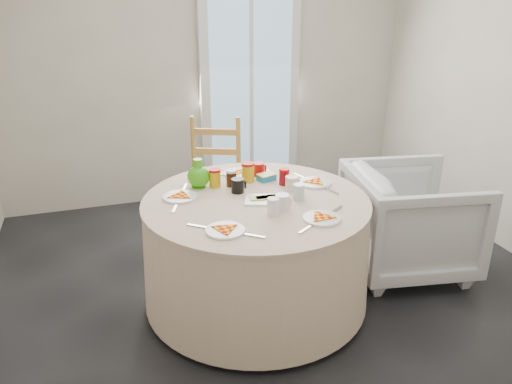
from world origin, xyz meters
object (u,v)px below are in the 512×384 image
object	(u,v)px
table	(256,251)
wooden_chair	(213,184)
green_pitcher	(198,170)
armchair	(409,221)

from	to	relation	value
table	wooden_chair	size ratio (longest dim) A/B	1.47
wooden_chair	green_pitcher	size ratio (longest dim) A/B	5.23
table	armchair	distance (m)	1.22
armchair	wooden_chair	bearing A→B (deg)	61.63
wooden_chair	green_pitcher	bearing A→B (deg)	-86.69
table	wooden_chair	bearing A→B (deg)	91.92
table	wooden_chair	xyz separation A→B (m)	(-0.03, 1.04, 0.09)
table	green_pitcher	world-z (taller)	green_pitcher
wooden_chair	armchair	bearing A→B (deg)	-14.89
table	green_pitcher	bearing A→B (deg)	133.26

